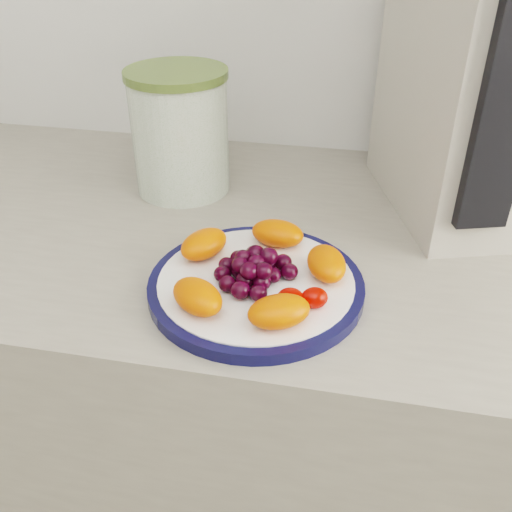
# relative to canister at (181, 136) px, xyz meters

# --- Properties ---
(counter) EXTENTS (3.50, 0.60, 0.90)m
(counter) POSITION_rel_canister_xyz_m (0.19, -0.09, -0.54)
(counter) COLOR gray
(counter) RESTS_ON floor
(cabinet_face) EXTENTS (3.48, 0.58, 0.84)m
(cabinet_face) POSITION_rel_canister_xyz_m (0.19, -0.09, -0.57)
(cabinet_face) COLOR #907957
(cabinet_face) RESTS_ON floor
(plate_rim) EXTENTS (0.25, 0.25, 0.01)m
(plate_rim) POSITION_rel_canister_xyz_m (0.17, -0.25, -0.08)
(plate_rim) COLOR #0B0E36
(plate_rim) RESTS_ON counter
(plate_face) EXTENTS (0.23, 0.23, 0.02)m
(plate_face) POSITION_rel_canister_xyz_m (0.17, -0.25, -0.08)
(plate_face) COLOR white
(plate_face) RESTS_ON counter
(canister) EXTENTS (0.18, 0.18, 0.17)m
(canister) POSITION_rel_canister_xyz_m (0.00, 0.00, 0.00)
(canister) COLOR #325F13
(canister) RESTS_ON counter
(canister_lid) EXTENTS (0.19, 0.19, 0.01)m
(canister_lid) POSITION_rel_canister_xyz_m (0.00, 0.00, 0.09)
(canister_lid) COLOR #54672D
(canister_lid) RESTS_ON canister
(appliance_body) EXTENTS (0.29, 0.35, 0.37)m
(appliance_body) POSITION_rel_canister_xyz_m (0.43, 0.03, 0.10)
(appliance_body) COLOR #B7AF9F
(appliance_body) RESTS_ON counter
(appliance_panel) EXTENTS (0.07, 0.04, 0.27)m
(appliance_panel) POSITION_rel_canister_xyz_m (0.42, -0.13, 0.10)
(appliance_panel) COLOR black
(appliance_panel) RESTS_ON appliance_body
(fruit_plate) EXTENTS (0.22, 0.22, 0.03)m
(fruit_plate) POSITION_rel_canister_xyz_m (0.17, -0.25, -0.05)
(fruit_plate) COLOR #FF4004
(fruit_plate) RESTS_ON plate_face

